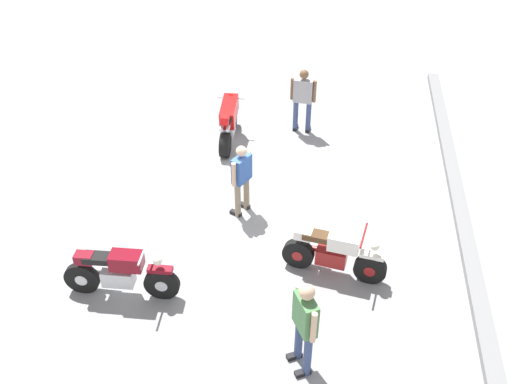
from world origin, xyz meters
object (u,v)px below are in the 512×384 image
at_px(motorcycle_red_sportbike, 229,120).
at_px(motorcycle_cream_vintage, 334,253).
at_px(motorcycle_maroon_cruiser, 120,273).
at_px(person_in_blue_shirt, 242,176).
at_px(person_in_gray_shirt, 303,97).
at_px(person_in_green_shirt, 305,322).

relative_size(motorcycle_red_sportbike, motorcycle_cream_vintage, 1.00).
bearing_deg(motorcycle_maroon_cruiser, motorcycle_red_sportbike, 77.85).
relative_size(motorcycle_maroon_cruiser, person_in_blue_shirt, 1.28).
xyz_separation_m(person_in_gray_shirt, person_in_blue_shirt, (3.62, -0.93, -0.06)).
height_order(person_in_green_shirt, person_in_blue_shirt, person_in_green_shirt).
bearing_deg(motorcycle_cream_vintage, motorcycle_red_sportbike, 131.64).
relative_size(motorcycle_red_sportbike, person_in_blue_shirt, 1.20).
distance_m(motorcycle_cream_vintage, person_in_gray_shirt, 5.33).
height_order(motorcycle_maroon_cruiser, person_in_gray_shirt, person_in_gray_shirt).
bearing_deg(person_in_green_shirt, motorcycle_cream_vintage, -128.04).
xyz_separation_m(motorcycle_cream_vintage, person_in_green_shirt, (2.18, -0.36, 0.52)).
distance_m(motorcycle_maroon_cruiser, motorcycle_red_sportbike, 5.60).
relative_size(motorcycle_red_sportbike, person_in_green_shirt, 1.12).
bearing_deg(person_in_green_shirt, motorcycle_maroon_cruiser, -46.02).
bearing_deg(motorcycle_maroon_cruiser, motorcycle_cream_vintage, 13.78).
bearing_deg(motorcycle_cream_vintage, person_in_green_shirt, -90.51).
distance_m(motorcycle_cream_vintage, person_in_green_shirt, 2.27).
bearing_deg(person_in_gray_shirt, motorcycle_cream_vintage, -161.49).
height_order(motorcycle_red_sportbike, person_in_green_shirt, person_in_green_shirt).
xyz_separation_m(motorcycle_cream_vintage, person_in_gray_shirt, (-5.20, -1.07, 0.50)).
xyz_separation_m(motorcycle_maroon_cruiser, person_in_green_shirt, (1.05, 3.33, 0.48)).
distance_m(motorcycle_red_sportbike, person_in_green_shirt, 7.04).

